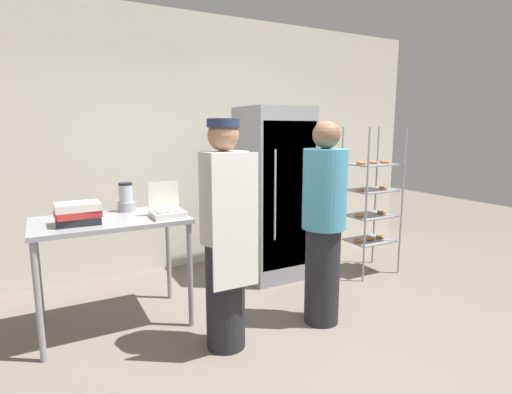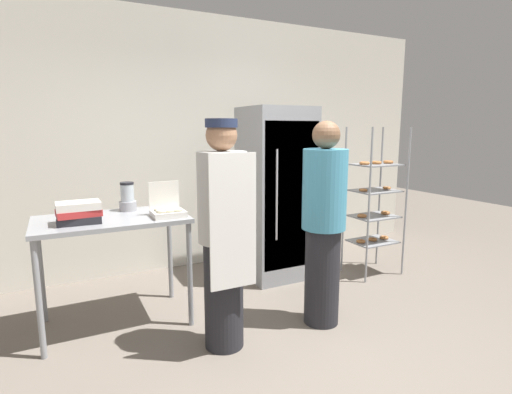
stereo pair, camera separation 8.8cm
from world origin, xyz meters
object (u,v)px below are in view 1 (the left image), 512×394
(binder_stack, at_px, (78,214))
(donut_box, at_px, (167,211))
(refrigerator, at_px, (274,193))
(person_customer, at_px, (324,223))
(blender_pitcher, at_px, (126,199))
(baking_rack, at_px, (371,202))
(person_baker, at_px, (225,233))

(binder_stack, bearing_deg, donut_box, -6.56)
(refrigerator, xyz_separation_m, person_customer, (-0.21, -1.16, -0.06))
(blender_pitcher, height_order, person_customer, person_customer)
(baking_rack, xyz_separation_m, blender_pitcher, (-2.62, 0.28, 0.21))
(refrigerator, xyz_separation_m, baking_rack, (1.02, -0.44, -0.11))
(baking_rack, bearing_deg, blender_pitcher, 173.94)
(refrigerator, height_order, binder_stack, refrigerator)
(baking_rack, bearing_deg, refrigerator, 156.53)
(baking_rack, xyz_separation_m, donut_box, (-2.37, -0.12, 0.15))
(donut_box, relative_size, person_customer, 0.16)
(blender_pitcher, xyz_separation_m, person_customer, (1.39, -1.00, -0.17))
(binder_stack, relative_size, person_customer, 0.19)
(baking_rack, relative_size, donut_box, 5.93)
(refrigerator, relative_size, binder_stack, 5.69)
(blender_pitcher, bearing_deg, refrigerator, 5.87)
(donut_box, height_order, person_baker, person_baker)
(donut_box, xyz_separation_m, person_baker, (0.26, -0.58, -0.08))
(binder_stack, distance_m, person_baker, 1.14)
(person_customer, bearing_deg, refrigerator, 79.82)
(person_customer, bearing_deg, baking_rack, 30.27)
(binder_stack, bearing_deg, baking_rack, 0.84)
(baking_rack, bearing_deg, person_customer, -149.73)
(donut_box, bearing_deg, person_baker, -65.82)
(refrigerator, bearing_deg, person_customer, -100.18)
(blender_pitcher, bearing_deg, donut_box, -57.91)
(donut_box, distance_m, binder_stack, 0.67)
(person_baker, relative_size, person_customer, 1.00)
(person_customer, bearing_deg, donut_box, 152.44)
(binder_stack, xyz_separation_m, person_customer, (1.81, -0.67, -0.14))
(donut_box, distance_m, person_customer, 1.29)
(person_customer, bearing_deg, person_baker, 178.67)
(binder_stack, bearing_deg, person_baker, -35.23)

